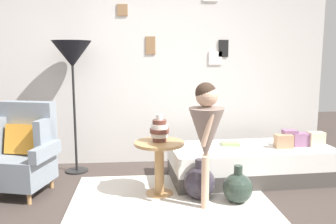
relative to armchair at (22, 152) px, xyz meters
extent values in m
cube|color=silver|center=(1.43, 1.05, 0.86)|extent=(4.80, 0.10, 2.60)
cube|color=olive|center=(1.06, 0.99, 1.62)|extent=(0.14, 0.02, 0.15)
cube|color=silver|center=(1.06, 0.99, 1.62)|extent=(0.11, 0.01, 0.12)
cube|color=olive|center=(1.43, 0.99, 1.16)|extent=(0.13, 0.02, 0.23)
cube|color=gray|center=(1.43, 0.99, 1.16)|extent=(0.10, 0.01, 0.18)
cube|color=white|center=(2.31, 0.99, 1.00)|extent=(0.18, 0.02, 0.18)
cube|color=silver|center=(2.31, 0.99, 1.00)|extent=(0.14, 0.01, 0.14)
cube|color=black|center=(2.42, 0.99, 1.13)|extent=(0.13, 0.02, 0.23)
cube|color=beige|center=(2.42, 0.99, 1.13)|extent=(0.10, 0.01, 0.18)
cube|color=silver|center=(1.56, -0.36, -0.43)|extent=(2.01, 1.49, 0.01)
cylinder|color=tan|center=(0.15, -0.35, -0.38)|extent=(0.04, 0.04, 0.12)
cylinder|color=tan|center=(-0.19, 0.21, -0.38)|extent=(0.04, 0.04, 0.12)
cylinder|color=tan|center=(0.27, 0.09, -0.38)|extent=(0.04, 0.04, 0.12)
cube|color=gray|center=(-0.02, -0.07, -0.17)|extent=(0.73, 0.70, 0.30)
cube|color=gray|center=(0.04, 0.15, 0.26)|extent=(0.62, 0.29, 0.55)
cube|color=gray|center=(-0.24, 0.10, 0.17)|extent=(0.16, 0.32, 0.39)
cube|color=gray|center=(0.26, -0.04, 0.17)|extent=(0.16, 0.32, 0.39)
cube|color=gray|center=(0.29, -0.17, 0.05)|extent=(0.22, 0.51, 0.14)
cube|color=orange|center=(0.01, 0.03, 0.14)|extent=(0.39, 0.25, 0.33)
cube|color=#4C4742|center=(2.59, 0.17, -0.35)|extent=(1.94, 0.91, 0.18)
cube|color=white|center=(2.59, 0.17, -0.15)|extent=(1.94, 0.91, 0.22)
cube|color=beige|center=(3.36, 0.14, 0.05)|extent=(0.19, 0.13, 0.17)
cube|color=gray|center=(3.17, 0.15, 0.04)|extent=(0.21, 0.14, 0.16)
cube|color=gray|center=(3.05, 0.17, 0.06)|extent=(0.17, 0.13, 0.19)
cube|color=tan|center=(2.94, 0.09, 0.04)|extent=(0.20, 0.12, 0.16)
cylinder|color=tan|center=(1.46, -0.21, -0.43)|extent=(0.29, 0.29, 0.02)
cylinder|color=tan|center=(1.46, -0.21, -0.16)|extent=(0.10, 0.10, 0.53)
cylinder|color=tan|center=(1.46, -0.21, 0.12)|extent=(0.52, 0.52, 0.03)
cylinder|color=brown|center=(1.47, -0.18, 0.16)|extent=(0.15, 0.15, 0.05)
cylinder|color=white|center=(1.47, -0.18, 0.21)|extent=(0.17, 0.17, 0.05)
cylinder|color=brown|center=(1.47, -0.18, 0.25)|extent=(0.20, 0.20, 0.05)
cylinder|color=white|center=(1.47, -0.18, 0.30)|extent=(0.17, 0.17, 0.05)
cylinder|color=brown|center=(1.47, -0.18, 0.34)|extent=(0.15, 0.15, 0.05)
cylinder|color=white|center=(1.47, -0.18, 0.39)|extent=(0.07, 0.07, 0.06)
cylinder|color=black|center=(0.46, 0.64, -0.43)|extent=(0.28, 0.28, 0.02)
cylinder|color=black|center=(0.46, 0.64, 0.35)|extent=(0.03, 0.03, 1.55)
cone|color=black|center=(0.46, 0.64, 1.05)|extent=(0.48, 0.48, 0.32)
cylinder|color=#D8AD8E|center=(1.88, -0.61, -0.18)|extent=(0.07, 0.07, 0.52)
cylinder|color=#D8AD8E|center=(1.90, -0.51, -0.18)|extent=(0.07, 0.07, 0.52)
cone|color=gray|center=(1.89, -0.56, 0.29)|extent=(0.34, 0.34, 0.49)
cylinder|color=gray|center=(1.89, -0.56, 0.46)|extent=(0.17, 0.17, 0.19)
cylinder|color=#D8AD8E|center=(1.88, -0.68, 0.36)|extent=(0.14, 0.08, 0.33)
cylinder|color=#D8AD8E|center=(1.94, -0.45, 0.36)|extent=(0.14, 0.08, 0.33)
sphere|color=#D8AD8E|center=(1.89, -0.56, 0.66)|extent=(0.21, 0.21, 0.21)
sphere|color=#38281E|center=(1.88, -0.56, 0.68)|extent=(0.20, 0.20, 0.20)
cube|color=#8C9F69|center=(2.35, 0.27, -0.02)|extent=(0.24, 0.19, 0.03)
sphere|color=#332D38|center=(1.87, -0.35, -0.27)|extent=(0.33, 0.33, 0.33)
cylinder|color=#332D38|center=(1.87, -0.35, -0.07)|extent=(0.09, 0.09, 0.09)
sphere|color=#2D3D33|center=(2.23, -0.49, -0.29)|extent=(0.30, 0.30, 0.30)
cylinder|color=#2D3D33|center=(2.23, -0.49, -0.10)|extent=(0.08, 0.08, 0.09)
camera|label=1|loc=(1.24, -3.79, 1.02)|focal=37.71mm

